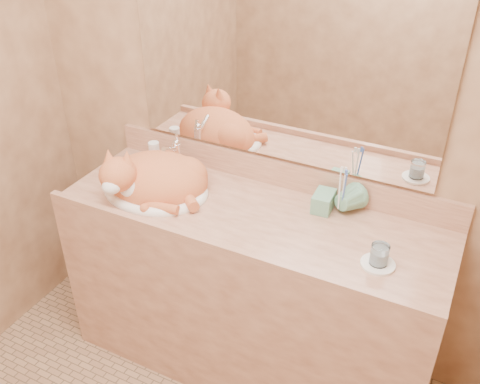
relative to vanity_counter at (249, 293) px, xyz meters
The scene contains 12 objects.
wall_back 0.87m from the vanity_counter, 90.00° to the left, with size 2.40×0.02×2.50m, color brown.
vanity_counter is the anchor object (origin of this frame).
mirror 1.00m from the vanity_counter, 90.00° to the left, with size 1.30×0.02×0.80m, color white.
sink_basin 0.67m from the vanity_counter, behind, with size 0.46×0.39×0.14m, color white, non-canonical shape.
faucet 0.70m from the vanity_counter, 160.28° to the left, with size 0.05×0.12×0.17m, color white, non-canonical shape.
cat 0.67m from the vanity_counter, behind, with size 0.44×0.36×0.24m, color #C0552C, non-canonical shape.
soap_dispenser 0.58m from the vanity_counter, 23.84° to the left, with size 0.08×0.08×0.17m, color #67A483.
toothbrush_cup 0.60m from the vanity_counter, 25.62° to the left, with size 0.11×0.11×0.11m, color #67A483.
toothbrushes 0.66m from the vanity_counter, 25.62° to the left, with size 0.04×0.04×0.22m, color white, non-canonical shape.
saucer 0.69m from the vanity_counter, ahead, with size 0.12×0.12×0.01m, color white.
water_glass 0.72m from the vanity_counter, ahead, with size 0.06×0.06×0.08m, color silver.
lotion_bottle 0.77m from the vanity_counter, 163.82° to the left, with size 0.05×0.05×0.12m, color white.
Camera 1 is at (0.76, -0.88, 2.08)m, focal length 40.00 mm.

